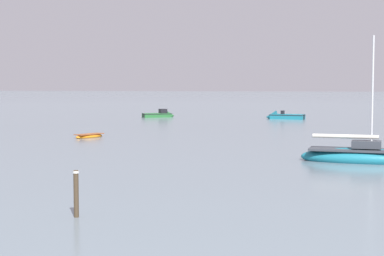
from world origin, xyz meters
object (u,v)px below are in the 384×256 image
(motorboat_moored_1, at_px, (282,117))
(mooring_post_near, at_px, (76,195))
(sailboat_moored_0, at_px, (360,156))
(rowboat_moored_1, at_px, (89,136))
(motorboat_moored_2, at_px, (162,115))

(motorboat_moored_1, distance_m, mooring_post_near, 64.20)
(sailboat_moored_0, height_order, rowboat_moored_1, sailboat_moored_0)
(motorboat_moored_2, xyz_separation_m, sailboat_moored_0, (26.70, -45.97, 0.08))
(motorboat_moored_1, distance_m, motorboat_moored_2, 17.45)
(motorboat_moored_2, height_order, mooring_post_near, mooring_post_near)
(motorboat_moored_1, relative_size, motorboat_moored_2, 1.17)
(sailboat_moored_0, distance_m, mooring_post_near, 21.17)
(motorboat_moored_2, bearing_deg, sailboat_moored_0, -94.71)
(motorboat_moored_1, relative_size, sailboat_moored_0, 0.70)
(motorboat_moored_1, height_order, rowboat_moored_1, motorboat_moored_1)
(mooring_post_near, bearing_deg, motorboat_moored_1, 89.08)
(motorboat_moored_2, relative_size, mooring_post_near, 2.56)
(rowboat_moored_1, bearing_deg, mooring_post_near, 47.22)
(motorboat_moored_1, xyz_separation_m, mooring_post_near, (-1.04, -64.19, 0.55))
(motorboat_moored_2, relative_size, sailboat_moored_0, 0.60)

